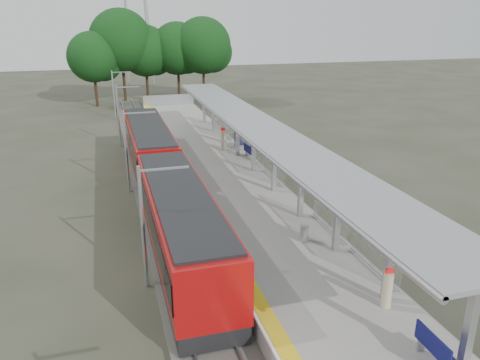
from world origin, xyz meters
The scene contains 14 objects.
trackbed centered at (-4.50, 20.00, 0.12)m, with size 3.00×70.00×0.24m, color #59544C.
platform centered at (0.00, 20.00, 0.50)m, with size 6.00×50.00×1.00m, color gray.
tactile_strip centered at (-2.55, 20.00, 1.01)m, with size 0.60×50.00×0.02m, color yellow.
end_fence centered at (0.00, 44.95, 1.60)m, with size 6.00×0.10×1.20m, color #9EA0A5.
train centered at (-4.50, 15.57, 2.05)m, with size 2.74×27.60×3.62m.
canopy centered at (1.61, 16.19, 4.20)m, with size 3.27×38.00×3.66m.
tree_cluster centered at (-0.90, 53.47, 7.18)m, with size 21.02×9.25×12.08m.
catenary_masts centered at (-6.22, 19.00, 2.91)m, with size 2.08×48.16×5.40m.
bench_near centered at (1.48, -1.42, 1.57)m, with size 0.49×1.59×1.09m.
bench_mid centered at (2.61, 21.04, 1.53)m, with size 0.54×1.50×1.01m.
bench_far centered at (2.60, 23.92, 1.60)m, with size 0.66×1.71×1.14m.
info_pillar_near centered at (1.77, 1.59, 1.69)m, with size 0.36×0.36×1.59m.
info_pillar_far centered at (1.35, 23.84, 1.77)m, with size 0.40×0.40×1.77m.
litter_bin centered at (1.04, 7.24, 1.41)m, with size 0.40×0.40×0.82m, color #9EA0A5.
Camera 1 is at (-7.32, -10.84, 10.91)m, focal length 35.00 mm.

